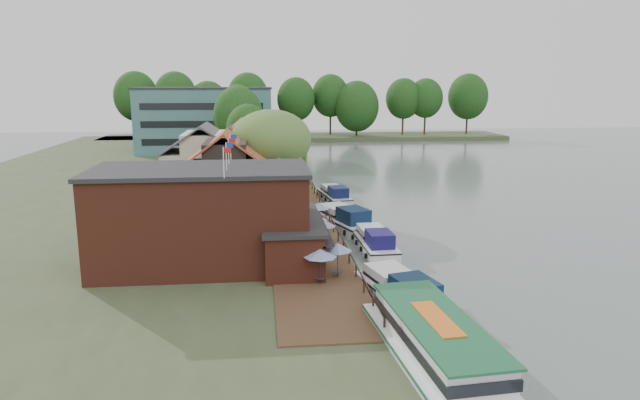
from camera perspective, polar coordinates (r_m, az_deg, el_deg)
name	(u,v)px	position (r m, az deg, el deg)	size (l,w,h in m)	color
ground	(412,266)	(45.69, 9.16, -6.58)	(260.00, 260.00, 0.00)	#54615E
land_bank	(123,187)	(80.16, -19.14, 1.21)	(50.00, 140.00, 1.00)	#384728
quay_deck	(301,225)	(53.59, -1.90, -2.52)	(6.00, 50.00, 0.10)	#47301E
quay_rail	(329,218)	(54.22, 0.90, -1.86)	(0.20, 49.00, 1.00)	black
pub	(230,216)	(41.99, -9.04, -1.62)	(20.00, 11.00, 7.30)	maroon
hotel_block	(205,120)	(112.51, -11.38, 7.89)	(25.40, 12.40, 12.30)	#38666B
cottage_a	(227,175)	(56.63, -9.32, 2.44)	(8.60, 7.60, 8.50)	black
cottage_b	(205,162)	(66.73, -11.43, 3.76)	(9.60, 8.60, 8.50)	beige
cottage_c	(242,152)	(75.39, -7.77, 4.78)	(7.60, 7.60, 8.50)	black
willow	(271,158)	(61.35, -4.88, 4.17)	(8.60, 8.60, 10.43)	#476B2D
umbrella_0	(320,266)	(37.92, 0.02, -6.64)	(2.22, 2.22, 2.38)	#1C439B
umbrella_1	(338,260)	(39.26, 1.77, -6.00)	(1.98, 1.98, 2.38)	navy
umbrella_2	(314,247)	(42.12, -0.57, -4.75)	(2.28, 2.28, 2.38)	navy
umbrella_3	(323,234)	(45.72, 0.35, -3.42)	(2.00, 2.00, 2.38)	navy
umbrella_4	(313,228)	(47.73, -0.71, -2.77)	(2.46, 2.46, 2.38)	#1B2A99
umbrella_5	(318,215)	(52.06, -0.16, -1.54)	(2.04, 2.04, 2.38)	navy
cruiser_0	(400,288)	(37.56, 8.02, -8.69)	(3.22, 9.97, 2.42)	white
cruiser_1	(375,239)	(48.93, 5.51, -3.91)	(2.94, 9.11, 2.18)	white
cruiser_2	(344,217)	(55.97, 2.41, -1.70)	(3.30, 10.20, 2.48)	silver
cruiser_3	(334,193)	(68.87, 1.45, 0.69)	(2.87, 8.89, 2.11)	silver
tour_boat	(441,354)	(28.56, 12.05, -14.86)	(4.07, 14.46, 3.16)	silver
swan	(399,346)	(32.08, 7.91, -14.30)	(0.44, 0.44, 0.44)	white
bank_tree_0	(248,140)	(82.33, -7.18, 5.97)	(6.19, 6.19, 10.22)	#143811
bank_tree_1	(238,126)	(93.24, -8.15, 7.37)	(7.80, 7.80, 12.68)	#143811
bank_tree_2	(234,128)	(99.66, -8.64, 7.14)	(6.73, 6.73, 10.98)	#143811
bank_tree_3	(240,121)	(119.59, -8.03, 7.79)	(6.42, 6.42, 10.52)	#143811
bank_tree_4	(234,119)	(126.75, -8.62, 8.06)	(7.22, 7.22, 10.79)	#143811
bank_tree_5	(238,112)	(136.02, -8.21, 8.73)	(6.84, 6.84, 12.78)	#143811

